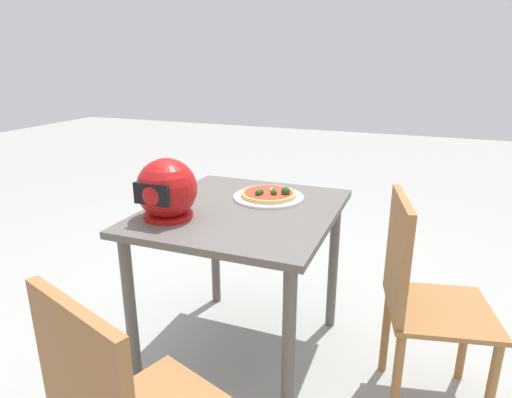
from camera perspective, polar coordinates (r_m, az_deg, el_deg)
name	(u,v)px	position (r m, az deg, el deg)	size (l,w,h in m)	color
ground_plane	(244,352)	(2.33, -1.56, -19.20)	(14.00, 14.00, 0.00)	#9E9E99
dining_table	(243,231)	(2.00, -1.71, -4.15)	(0.81, 0.91, 0.76)	#5B5651
pizza_plate	(269,197)	(2.10, 1.63, 0.24)	(0.33, 0.33, 0.01)	white
pizza	(269,194)	(2.09, 1.72, 0.70)	(0.26, 0.26, 0.05)	tan
motorcycle_helmet	(167,190)	(1.85, -11.45, 1.15)	(0.25, 0.25, 0.25)	#B21414
chair_side	(418,293)	(1.91, 20.24, -11.37)	(0.48, 0.48, 0.90)	#996638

